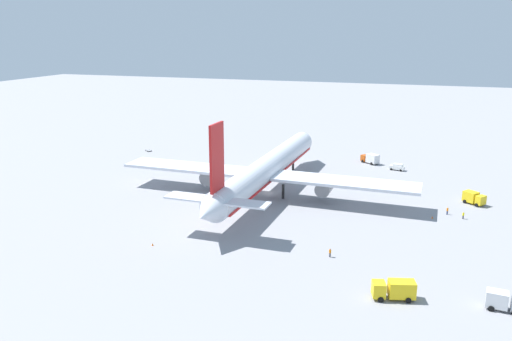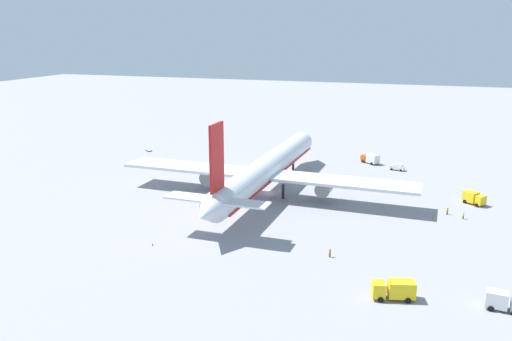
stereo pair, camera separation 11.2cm
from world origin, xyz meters
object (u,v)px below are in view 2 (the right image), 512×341
traffic_cone_0 (432,217)px  baggage_cart_0 (149,150)px  ground_worker_2 (447,211)px  airliner (266,169)px  service_truck_0 (371,158)px  ground_worker_0 (330,253)px  ground_worker_1 (463,215)px  service_truck_2 (502,301)px  service_van (397,167)px  traffic_cone_1 (152,244)px  service_truck_3 (474,198)px  service_truck_1 (394,289)px

traffic_cone_0 → baggage_cart_0: bearing=67.4°
ground_worker_2 → airliner: bearing=88.1°
service_truck_0 → baggage_cart_0: 75.77m
ground_worker_0 → ground_worker_1: 38.31m
ground_worker_2 → service_truck_0: bearing=27.6°
service_truck_2 → service_van: service_truck_2 is taller
service_van → ground_worker_0: service_van is taller
traffic_cone_0 → ground_worker_2: bearing=-40.2°
ground_worker_1 → traffic_cone_1: ground_worker_1 is taller
service_truck_0 → service_van: 10.31m
ground_worker_2 → service_van: bearing=20.4°
service_van → ground_worker_2: (-36.62, -13.59, -0.14)m
airliner → traffic_cone_1: bearing=164.0°
airliner → service_truck_2: airliner is taller
service_truck_3 → service_van: (26.71, 19.71, -0.57)m
service_truck_2 → traffic_cone_0: (38.29, 10.12, -1.28)m
service_truck_2 → ground_worker_2: (42.07, 6.93, -0.66)m
service_van → traffic_cone_0: 41.72m
service_truck_2 → service_truck_1: bearing=96.1°
service_truck_2 → baggage_cart_0: service_truck_2 is taller
ground_worker_0 → service_van: bearing=-6.3°
service_truck_3 → baggage_cart_0: size_ratio=1.90×
baggage_cart_0 → airliner: bearing=-122.4°
service_van → traffic_cone_0: service_van is taller
ground_worker_0 → ground_worker_1: size_ratio=1.03×
service_truck_3 → ground_worker_2: 11.66m
airliner → baggage_cart_0: bearing=57.6°
service_truck_1 → ground_worker_0: size_ratio=4.15×
service_truck_2 → ground_worker_0: (10.60, 28.00, -0.70)m
service_truck_0 → service_truck_1: bearing=-171.1°
service_truck_0 → service_truck_2: service_truck_0 is taller
ground_worker_1 → service_van: bearing=23.7°
service_van → baggage_cart_0: (-1.07, 83.99, -0.77)m
ground_worker_0 → traffic_cone_0: ground_worker_0 is taller
service_truck_1 → service_van: service_truck_1 is taller
airliner → ground_worker_0: size_ratio=46.99×
ground_worker_0 → ground_worker_2: 37.87m
ground_worker_0 → ground_worker_2: size_ratio=0.96×
ground_worker_2 → traffic_cone_1: size_ratio=3.17×
service_truck_3 → ground_worker_0: bearing=146.7°
airliner → service_truck_1: 57.52m
service_truck_3 → ground_worker_2: (-9.91, 6.11, -0.72)m
service_truck_0 → service_truck_2: bearing=-161.0°
airliner → service_truck_3: (8.43, -49.96, -4.96)m
service_truck_0 → service_van: service_truck_0 is taller
ground_worker_0 → traffic_cone_0: size_ratio=3.05×
service_truck_0 → traffic_cone_1: size_ratio=11.38×
service_truck_2 → service_truck_3: size_ratio=0.94×
airliner → service_truck_3: 50.91m
service_truck_0 → service_truck_2: size_ratio=1.21×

